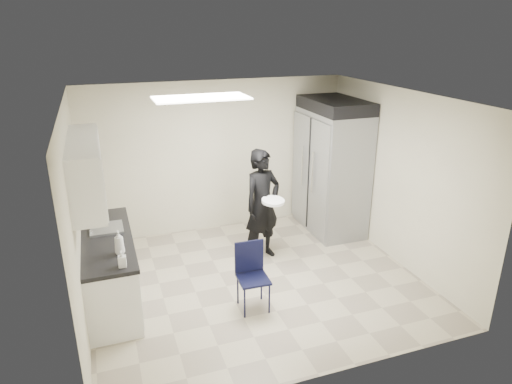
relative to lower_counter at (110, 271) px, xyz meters
name	(u,v)px	position (x,y,z in m)	size (l,w,h in m)	color
floor	(256,281)	(1.95, -0.20, -0.43)	(4.50, 4.50, 0.00)	tan
ceiling	(256,98)	(1.95, -0.20, 2.17)	(4.50, 4.50, 0.00)	silver
back_wall	(217,157)	(1.95, 1.80, 0.87)	(4.50, 4.50, 0.00)	beige
left_wall	(76,219)	(-0.30, -0.20, 0.87)	(4.00, 4.00, 0.00)	beige
right_wall	(398,178)	(4.20, -0.20, 0.87)	(4.00, 4.00, 0.00)	beige
ceiling_panel	(201,98)	(1.35, 0.20, 2.14)	(1.20, 0.60, 0.02)	white
lower_counter	(110,271)	(0.00, 0.00, 0.00)	(0.60, 1.90, 0.86)	silver
countertop	(106,239)	(0.00, 0.00, 0.46)	(0.64, 1.95, 0.05)	black
sink	(107,232)	(0.02, 0.25, 0.44)	(0.42, 0.40, 0.14)	gray
faucet	(90,224)	(-0.18, 0.25, 0.59)	(0.02, 0.02, 0.24)	silver
upper_cabinets	(86,170)	(-0.13, 0.00, 1.40)	(0.35, 1.80, 0.75)	silver
towel_dispenser	(83,161)	(-0.19, 1.15, 1.19)	(0.22, 0.30, 0.35)	black
notice_sticker_left	(78,222)	(-0.29, -0.10, 0.79)	(0.00, 0.12, 0.07)	yellow
notice_sticker_right	(78,218)	(-0.29, 0.10, 0.75)	(0.00, 0.12, 0.07)	yellow
commercial_fridge	(331,172)	(3.78, 1.07, 0.62)	(0.80, 1.35, 2.10)	gray
fridge_compressor	(335,105)	(3.78, 1.07, 1.77)	(0.80, 1.35, 0.20)	black
folding_chair	(253,279)	(1.70, -0.81, 0.00)	(0.38, 0.38, 0.85)	black
man_tuxedo	(262,205)	(2.29, 0.46, 0.44)	(0.64, 0.43, 1.74)	black
bucket_lid	(273,201)	(2.37, 0.23, 0.58)	(0.34, 0.34, 0.04)	silver
soap_bottle_a	(119,242)	(0.14, -0.50, 0.63)	(0.11, 0.11, 0.30)	white
soap_bottle_b	(122,259)	(0.15, -0.82, 0.58)	(0.09, 0.09, 0.19)	#B6B8C3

